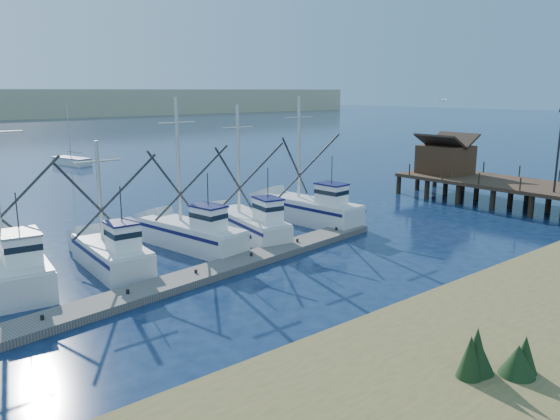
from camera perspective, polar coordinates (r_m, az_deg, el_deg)
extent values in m
plane|color=#0B1B34|center=(30.01, 12.61, -6.56)|extent=(500.00, 500.00, 0.00)
cube|color=#4C422D|center=(18.54, 22.25, -16.92)|extent=(40.00, 10.00, 1.60)
cube|color=#67635C|center=(28.71, -8.77, -6.87)|extent=(28.66, 5.74, 0.38)
cylinder|color=black|center=(50.18, 23.36, 1.33)|extent=(0.44, 0.44, 1.70)
cube|color=black|center=(50.02, 23.46, 2.46)|extent=(7.00, 20.00, 0.30)
cube|color=#4C331E|center=(53.30, 16.90, 5.08)|extent=(4.00, 4.00, 2.60)
cylinder|color=black|center=(46.14, 27.06, 5.33)|extent=(0.16, 0.16, 6.00)
cube|color=silver|center=(30.95, -26.22, -5.51)|extent=(3.80, 8.92, 1.52)
cube|color=white|center=(28.46, -25.44, -3.75)|extent=(1.86, 2.29, 1.50)
cube|color=silver|center=(31.36, -17.17, -4.69)|extent=(2.83, 6.68, 1.36)
cube|color=white|center=(29.48, -16.08, -2.81)|extent=(1.51, 1.68, 1.50)
cylinder|color=#B7B2A8|center=(31.58, -18.35, 1.83)|extent=(0.22, 0.22, 5.59)
cube|color=silver|center=(34.17, -9.20, -2.81)|extent=(3.54, 8.06, 1.46)
cube|color=white|center=(32.15, -7.48, -0.99)|extent=(1.62, 2.09, 1.50)
cylinder|color=#B7B2A8|center=(34.42, -10.59, 5.08)|extent=(0.22, 0.22, 7.75)
cube|color=silver|center=(36.35, -3.12, -1.80)|extent=(3.37, 7.70, 1.39)
cube|color=white|center=(34.54, -1.27, -0.08)|extent=(1.55, 2.00, 1.50)
cylinder|color=#B7B2A8|center=(36.56, -4.39, 5.17)|extent=(0.22, 0.22, 7.26)
cube|color=silver|center=(40.20, 3.25, -0.23)|extent=(3.10, 8.32, 1.64)
cube|color=white|center=(38.41, 5.39, 1.54)|extent=(1.55, 2.10, 1.50)
cylinder|color=#B7B2A8|center=(40.48, 1.98, 6.44)|extent=(0.22, 0.22, 7.51)
cube|color=silver|center=(76.91, -20.92, 4.75)|extent=(3.38, 6.30, 0.90)
cylinder|color=#B7B2A8|center=(76.82, -21.23, 7.76)|extent=(0.12, 0.12, 7.20)
sphere|color=white|center=(45.71, 16.66, 10.95)|extent=(0.20, 0.20, 0.20)
cube|color=white|center=(45.47, 16.45, 10.98)|extent=(0.49, 0.12, 0.13)
cube|color=white|center=(45.96, 16.87, 10.97)|extent=(0.49, 0.12, 0.13)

